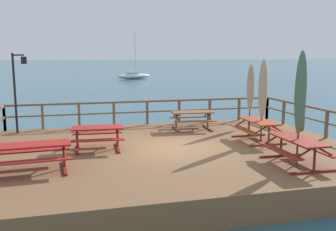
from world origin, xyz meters
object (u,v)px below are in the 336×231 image
object	(u,v)px
picnic_table_front_left	(192,116)
picnic_table_mid_right	(97,133)
picnic_table_mid_centre	(297,145)
patio_umbrella_tall_mid_right	(251,87)
picnic_table_back_left	(259,126)
lamp_post_hooked	(18,81)
picnic_table_back_right	(29,151)
patio_umbrella_short_back	(300,93)
patio_umbrella_tall_front	(263,89)
sailboat_distant	(134,76)

from	to	relation	value
picnic_table_front_left	picnic_table_mid_right	bearing A→B (deg)	-149.04
picnic_table_front_left	picnic_table_mid_centre	xyz separation A→B (m)	(1.31, -5.65, 0.01)
picnic_table_mid_centre	patio_umbrella_tall_mid_right	size ratio (longest dim) A/B	0.76
picnic_table_back_left	lamp_post_hooked	size ratio (longest dim) A/B	0.60
picnic_table_back_left	picnic_table_back_right	distance (m)	7.98
picnic_table_back_right	patio_umbrella_short_back	size ratio (longest dim) A/B	0.70
picnic_table_front_left	picnic_table_back_right	bearing A→B (deg)	-143.61
picnic_table_back_right	patio_umbrella_tall_front	size ratio (longest dim) A/B	0.76
patio_umbrella_tall_mid_right	sailboat_distant	world-z (taller)	sailboat_distant
picnic_table_back_right	picnic_table_front_left	bearing A→B (deg)	36.39
picnic_table_front_left	patio_umbrella_tall_front	size ratio (longest dim) A/B	0.62
patio_umbrella_tall_front	lamp_post_hooked	distance (m)	9.44
picnic_table_front_left	lamp_post_hooked	world-z (taller)	lamp_post_hooked
sailboat_distant	picnic_table_mid_centre	bearing A→B (deg)	-94.14
picnic_table_mid_right	lamp_post_hooked	xyz separation A→B (m)	(-2.81, 3.42, 1.56)
patio_umbrella_short_back	sailboat_distant	size ratio (longest dim) A/B	0.42
patio_umbrella_tall_mid_right	patio_umbrella_short_back	world-z (taller)	patio_umbrella_short_back
picnic_table_back_right	patio_umbrella_tall_mid_right	xyz separation A→B (m)	(8.69, 4.40, 1.18)
picnic_table_front_left	picnic_table_back_right	distance (m)	7.54
picnic_table_front_left	picnic_table_mid_centre	distance (m)	5.80
picnic_table_mid_centre	picnic_table_mid_right	size ratio (longest dim) A/B	1.18
picnic_table_mid_centre	patio_umbrella_tall_front	distance (m)	3.26
picnic_table_mid_right	patio_umbrella_tall_front	bearing A→B (deg)	-2.31
picnic_table_mid_centre	patio_umbrella_tall_mid_right	distance (m)	5.84
patio_umbrella_tall_mid_right	picnic_table_back_left	bearing A→B (deg)	-109.81
patio_umbrella_tall_front	picnic_table_mid_centre	bearing A→B (deg)	-98.87
picnic_table_front_left	patio_umbrella_tall_mid_right	bearing A→B (deg)	-1.67
picnic_table_front_left	patio_umbrella_short_back	distance (m)	6.04
patio_umbrella_short_back	picnic_table_mid_centre	bearing A→B (deg)	74.00
picnic_table_mid_centre	patio_umbrella_tall_front	size ratio (longest dim) A/B	0.69
lamp_post_hooked	sailboat_distant	distance (m)	47.36
patio_umbrella_tall_front	patio_umbrella_tall_mid_right	distance (m)	2.77
picnic_table_mid_right	patio_umbrella_tall_mid_right	xyz separation A→B (m)	(6.73, 2.39, 1.19)
picnic_table_back_right	patio_umbrella_tall_mid_right	distance (m)	9.81
picnic_table_front_left	picnic_table_mid_centre	size ratio (longest dim) A/B	0.89
lamp_post_hooked	picnic_table_mid_centre	bearing A→B (deg)	-38.67
patio_umbrella_tall_mid_right	lamp_post_hooked	size ratio (longest dim) A/B	0.86
picnic_table_mid_centre	patio_umbrella_short_back	bearing A→B (deg)	-106.00
picnic_table_back_left	picnic_table_mid_right	bearing A→B (deg)	178.34
picnic_table_mid_right	patio_umbrella_short_back	size ratio (longest dim) A/B	0.54
patio_umbrella_tall_front	picnic_table_back_left	bearing A→B (deg)	137.63
picnic_table_mid_right	picnic_table_back_right	bearing A→B (deg)	-134.27
picnic_table_back_left	picnic_table_back_right	world-z (taller)	same
patio_umbrella_tall_front	lamp_post_hooked	xyz separation A→B (m)	(-8.70, 3.66, 0.22)
picnic_table_mid_centre	patio_umbrella_short_back	world-z (taller)	patio_umbrella_short_back
picnic_table_mid_right	picnic_table_back_right	distance (m)	2.80
picnic_table_front_left	picnic_table_back_right	world-z (taller)	same
picnic_table_back_right	patio_umbrella_short_back	bearing A→B (deg)	-9.45
picnic_table_back_left	picnic_table_mid_right	size ratio (longest dim) A/B	1.10
patio_umbrella_short_back	patio_umbrella_tall_front	bearing A→B (deg)	81.00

